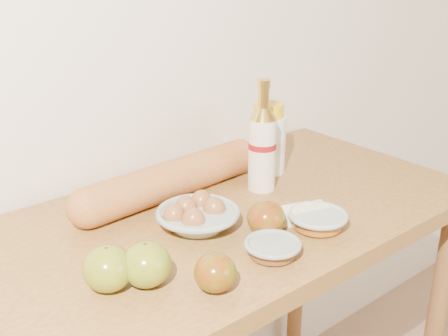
% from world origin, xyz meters
% --- Properties ---
extents(back_wall, '(3.50, 0.02, 2.60)m').
position_xyz_m(back_wall, '(0.00, 1.51, 1.30)').
color(back_wall, beige).
rests_on(back_wall, ground).
extents(table, '(1.20, 0.60, 0.90)m').
position_xyz_m(table, '(0.00, 1.18, 0.78)').
color(table, olive).
rests_on(table, ground).
extents(bourbon_bottle, '(0.07, 0.07, 0.26)m').
position_xyz_m(bourbon_bottle, '(0.17, 1.22, 1.01)').
color(bourbon_bottle, beige).
rests_on(bourbon_bottle, table).
extents(cream_bottle, '(0.12, 0.12, 0.18)m').
position_xyz_m(cream_bottle, '(0.26, 1.29, 0.98)').
color(cream_bottle, silver).
rests_on(cream_bottle, table).
extents(egg_bowl, '(0.21, 0.21, 0.06)m').
position_xyz_m(egg_bowl, '(-0.06, 1.17, 0.92)').
color(egg_bowl, '#8E9A96').
rests_on(egg_bowl, table).
extents(baguette, '(0.52, 0.12, 0.09)m').
position_xyz_m(baguette, '(-0.02, 1.32, 0.94)').
color(baguette, '#C87B3D').
rests_on(baguette, table).
extents(apple_yellowgreen, '(0.11, 0.11, 0.08)m').
position_xyz_m(apple_yellowgreen, '(-0.31, 1.08, 0.94)').
color(apple_yellowgreen, olive).
rests_on(apple_yellowgreen, table).
extents(apple_redgreen_front, '(0.08, 0.08, 0.07)m').
position_xyz_m(apple_redgreen_front, '(-0.17, 0.97, 0.93)').
color(apple_redgreen_front, maroon).
rests_on(apple_redgreen_front, table).
extents(apple_redgreen_right, '(0.08, 0.08, 0.07)m').
position_xyz_m(apple_redgreen_right, '(0.03, 1.05, 0.94)').
color(apple_redgreen_right, '#8F070A').
rests_on(apple_redgreen_right, table).
extents(sugar_bowl, '(0.13, 0.13, 0.03)m').
position_xyz_m(sugar_bowl, '(-0.02, 0.98, 0.92)').
color(sugar_bowl, gray).
rests_on(sugar_bowl, table).
extents(syrup_bowl, '(0.15, 0.15, 0.04)m').
position_xyz_m(syrup_bowl, '(0.13, 1.00, 0.92)').
color(syrup_bowl, '#94A29C').
rests_on(syrup_bowl, table).
extents(butter_stick, '(0.13, 0.07, 0.04)m').
position_xyz_m(butter_stick, '(0.12, 1.05, 0.92)').
color(butter_stick, beige).
rests_on(butter_stick, table).
extents(apple_extra, '(0.11, 0.11, 0.08)m').
position_xyz_m(apple_extra, '(-0.25, 1.05, 0.94)').
color(apple_extra, olive).
rests_on(apple_extra, table).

